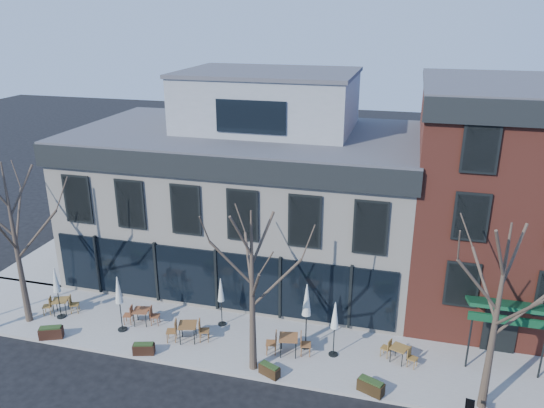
# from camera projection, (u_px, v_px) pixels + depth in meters

# --- Properties ---
(ground) EXTENTS (120.00, 120.00, 0.00)m
(ground) POSITION_uv_depth(u_px,v_px,m) (218.00, 313.00, 26.50)
(ground) COLOR black
(ground) RESTS_ON ground
(sidewalk_front) EXTENTS (33.50, 4.70, 0.15)m
(sidewalk_front) POSITION_uv_depth(u_px,v_px,m) (270.00, 346.00, 23.74)
(sidewalk_front) COLOR gray
(sidewalk_front) RESTS_ON ground
(sidewalk_side) EXTENTS (4.50, 12.00, 0.15)m
(sidewalk_side) POSITION_uv_depth(u_px,v_px,m) (88.00, 240.00, 34.62)
(sidewalk_side) COLOR gray
(sidewalk_side) RESTS_ON ground
(corner_building) EXTENTS (18.39, 10.39, 11.10)m
(corner_building) POSITION_uv_depth(u_px,v_px,m) (248.00, 192.00, 29.46)
(corner_building) COLOR beige
(corner_building) RESTS_ON ground
(red_brick_building) EXTENTS (8.20, 11.78, 11.18)m
(red_brick_building) POSITION_uv_depth(u_px,v_px,m) (499.00, 197.00, 25.96)
(red_brick_building) COLOR brown
(red_brick_building) RESTS_ON ground
(tree_corner) EXTENTS (3.93, 3.98, 7.92)m
(tree_corner) POSITION_uv_depth(u_px,v_px,m) (16.00, 243.00, 24.17)
(tree_corner) COLOR #382B21
(tree_corner) RESTS_ON sidewalk_front
(tree_mid) EXTENTS (3.50, 3.55, 7.04)m
(tree_mid) POSITION_uv_depth(u_px,v_px,m) (252.00, 291.00, 20.93)
(tree_mid) COLOR #382B21
(tree_mid) RESTS_ON sidewalk_front
(tree_right) EXTENTS (3.72, 3.77, 7.48)m
(tree_right) POSITION_uv_depth(u_px,v_px,m) (496.00, 318.00, 18.68)
(tree_right) COLOR #382B21
(tree_right) RESTS_ON sidewalk_front
(cafe_set_0) EXTENTS (1.77, 1.06, 0.92)m
(cafe_set_0) POSITION_uv_depth(u_px,v_px,m) (61.00, 305.00, 26.01)
(cafe_set_0) COLOR brown
(cafe_set_0) RESTS_ON sidewalk_front
(cafe_set_1) EXTENTS (1.80, 0.83, 0.92)m
(cafe_set_1) POSITION_uv_depth(u_px,v_px,m) (141.00, 315.00, 25.12)
(cafe_set_1) COLOR brown
(cafe_set_1) RESTS_ON sidewalk_front
(cafe_set_2) EXTENTS (2.02, 1.03, 1.04)m
(cafe_set_2) POSITION_uv_depth(u_px,v_px,m) (188.00, 330.00, 23.82)
(cafe_set_2) COLOR brown
(cafe_set_2) RESTS_ON sidewalk_front
(cafe_set_4) EXTENTS (2.05, 0.94, 1.05)m
(cafe_set_4) POSITION_uv_depth(u_px,v_px,m) (288.00, 343.00, 22.89)
(cafe_set_4) COLOR brown
(cafe_set_4) RESTS_ON sidewalk_front
(cafe_set_5) EXTENTS (1.66, 0.99, 0.86)m
(cafe_set_5) POSITION_uv_depth(u_px,v_px,m) (399.00, 352.00, 22.43)
(cafe_set_5) COLOR brown
(cafe_set_5) RESTS_ON sidewalk_front
(umbrella_0) EXTENTS (0.43, 0.43, 2.69)m
(umbrella_0) POSITION_uv_depth(u_px,v_px,m) (56.00, 283.00, 25.18)
(umbrella_0) COLOR black
(umbrella_0) RESTS_ON sidewalk_front
(umbrella_1) EXTENTS (0.45, 0.45, 2.78)m
(umbrella_1) POSITION_uv_depth(u_px,v_px,m) (119.00, 293.00, 24.12)
(umbrella_1) COLOR black
(umbrella_1) RESTS_ON sidewalk_front
(umbrella_2) EXTENTS (0.39, 0.39, 2.46)m
(umbrella_2) POSITION_uv_depth(u_px,v_px,m) (221.00, 292.00, 24.64)
(umbrella_2) COLOR black
(umbrella_2) RESTS_ON sidewalk_front
(umbrella_3) EXTENTS (0.50, 0.50, 3.12)m
(umbrella_3) POSITION_uv_depth(u_px,v_px,m) (307.00, 303.00, 22.80)
(umbrella_3) COLOR black
(umbrella_3) RESTS_ON sidewalk_front
(umbrella_4) EXTENTS (0.42, 0.42, 2.61)m
(umbrella_4) POSITION_uv_depth(u_px,v_px,m) (335.00, 318.00, 22.37)
(umbrella_4) COLOR black
(umbrella_4) RESTS_ON sidewalk_front
(planter_0) EXTENTS (1.11, 0.78, 0.58)m
(planter_0) POSITION_uv_depth(u_px,v_px,m) (51.00, 332.00, 24.10)
(planter_0) COLOR black
(planter_0) RESTS_ON sidewalk_front
(planter_1) EXTENTS (0.99, 0.61, 0.52)m
(planter_1) POSITION_uv_depth(u_px,v_px,m) (144.00, 349.00, 22.99)
(planter_1) COLOR black
(planter_1) RESTS_ON sidewalk_front
(planter_2) EXTENTS (0.97, 0.70, 0.50)m
(planter_2) POSITION_uv_depth(u_px,v_px,m) (269.00, 370.00, 21.64)
(planter_2) COLOR black
(planter_2) RESTS_ON sidewalk_front
(planter_3) EXTENTS (1.12, 0.79, 0.58)m
(planter_3) POSITION_uv_depth(u_px,v_px,m) (371.00, 386.00, 20.64)
(planter_3) COLOR black
(planter_3) RESTS_ON sidewalk_front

